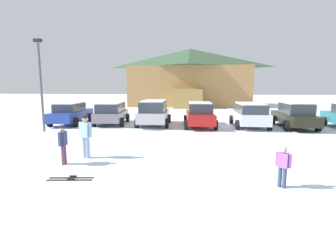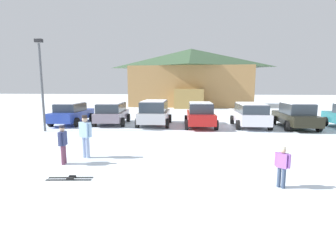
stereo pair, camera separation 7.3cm
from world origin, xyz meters
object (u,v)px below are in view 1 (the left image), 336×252
pair_of_skis (71,179)px  lamp_post (41,80)px  parked_grey_wagon (111,112)px  parked_red_sedan (200,114)px  parked_black_sedan (295,115)px  ski_lodge (190,77)px  parked_white_suv (249,114)px  parked_silver_wagon (154,112)px  parked_blue_hatchback (71,113)px  skier_adult_in_blue_parka (85,134)px  skier_teen_in_navy_coat (63,143)px  skier_child_in_purple_jacket (283,164)px

pair_of_skis → lamp_post: (-5.63, 7.83, 3.09)m
parked_grey_wagon → parked_red_sedan: (6.40, -0.51, -0.02)m
parked_red_sedan → parked_black_sedan: (6.29, 0.24, 0.01)m
ski_lodge → parked_white_suv: bearing=-76.6°
parked_grey_wagon → lamp_post: bearing=-132.7°
ski_lodge → parked_silver_wagon: ski_lodge is taller
ski_lodge → parked_blue_hatchback: ski_lodge is taller
parked_silver_wagon → pair_of_skis: size_ratio=3.18×
parked_black_sedan → skier_adult_in_blue_parka: 13.80m
pair_of_skis → lamp_post: size_ratio=0.25×
parked_silver_wagon → lamp_post: 7.45m
parked_red_sedan → skier_teen_in_navy_coat: 10.52m
ski_lodge → parked_red_sedan: ski_lodge is taller
parked_grey_wagon → parked_red_sedan: parked_red_sedan is taller
parked_black_sedan → skier_adult_in_blue_parka: size_ratio=2.79×
parked_silver_wagon → pair_of_skis: bearing=-93.7°
parked_grey_wagon → parked_black_sedan: (12.69, -0.28, -0.01)m
skier_adult_in_blue_parka → parked_grey_wagon: bearing=102.3°
skier_teen_in_navy_coat → pair_of_skis: skier_teen_in_navy_coat is taller
skier_adult_in_blue_parka → pair_of_skis: size_ratio=1.22×
ski_lodge → skier_child_in_purple_jacket: ski_lodge is taller
parked_black_sedan → parked_white_suv: bearing=179.3°
parked_blue_hatchback → parked_red_sedan: 9.40m
parked_white_suv → skier_adult_in_blue_parka: bearing=-132.0°
parked_silver_wagon → parked_black_sedan: parked_silver_wagon is taller
parked_silver_wagon → parked_white_suv: 6.60m
skier_teen_in_navy_coat → parked_grey_wagon: bearing=98.7°
parked_red_sedan → skier_child_in_purple_jacket: parked_red_sedan is taller
parked_red_sedan → lamp_post: 10.26m
parked_red_sedan → pair_of_skis: 11.48m
parked_blue_hatchback → skier_adult_in_blue_parka: skier_adult_in_blue_parka is taller
parked_grey_wagon → parked_red_sedan: 6.42m
parked_white_suv → parked_black_sedan: parked_black_sedan is taller
parked_red_sedan → ski_lodge: bearing=93.7°
parked_grey_wagon → lamp_post: lamp_post is taller
ski_lodge → parked_black_sedan: bearing=-68.9°
parked_grey_wagon → parked_blue_hatchback: bearing=-176.1°
parked_red_sedan → skier_child_in_purple_jacket: size_ratio=3.84×
ski_lodge → parked_silver_wagon: (-1.95, -19.53, -3.06)m
parked_silver_wagon → skier_teen_in_navy_coat: size_ratio=3.09×
parked_silver_wagon → skier_adult_in_blue_parka: 8.84m
ski_lodge → parked_blue_hatchback: size_ratio=3.44×
pair_of_skis → lamp_post: lamp_post is taller
parked_red_sedan → lamp_post: size_ratio=0.81×
ski_lodge → parked_black_sedan: ski_lodge is taller
pair_of_skis → lamp_post: 10.13m
parked_blue_hatchback → skier_child_in_purple_jacket: 15.98m
parked_red_sedan → skier_child_in_purple_jacket: 10.92m
parked_blue_hatchback → ski_lodge: bearing=67.5°
pair_of_skis → skier_child_in_purple_jacket: bearing=0.5°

